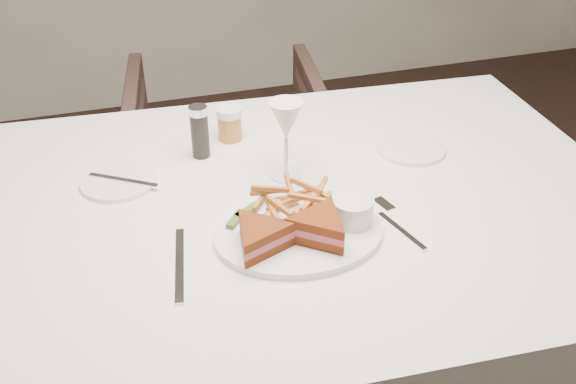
# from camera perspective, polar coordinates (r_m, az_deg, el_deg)

# --- Properties ---
(table) EXTENTS (1.53, 1.08, 0.75)m
(table) POSITION_cam_1_polar(r_m,az_deg,el_deg) (1.55, -0.56, -12.22)
(table) COLOR silver
(table) RESTS_ON ground
(chair_far) EXTENTS (0.75, 0.72, 0.69)m
(chair_far) POSITION_cam_1_polar(r_m,az_deg,el_deg) (2.32, -5.35, 3.83)
(chair_far) COLOR #422D28
(chair_far) RESTS_ON ground
(table_setting) EXTENTS (0.82, 0.65, 0.18)m
(table_setting) POSITION_cam_1_polar(r_m,az_deg,el_deg) (1.26, -0.10, -0.31)
(table_setting) COLOR white
(table_setting) RESTS_ON table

